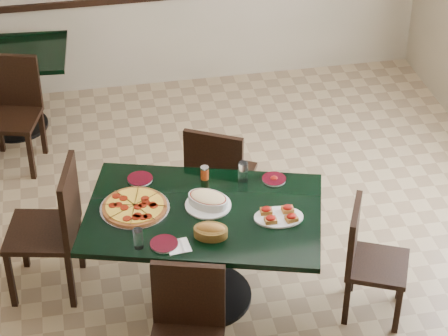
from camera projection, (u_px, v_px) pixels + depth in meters
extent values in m
plane|color=#917953|center=(215.00, 264.00, 6.35)|extent=(5.50, 5.50, 0.00)
cube|color=black|center=(203.00, 214.00, 5.65)|extent=(1.73, 1.37, 0.04)
cylinder|color=black|center=(204.00, 258.00, 5.87)|extent=(0.13, 0.13, 0.71)
cylinder|color=black|center=(205.00, 295.00, 6.06)|extent=(0.65, 0.65, 0.03)
cube|color=black|center=(6.00, 55.00, 7.47)|extent=(1.08, 0.83, 0.04)
cylinder|color=black|center=(12.00, 93.00, 7.68)|extent=(0.11, 0.11, 0.71)
cylinder|color=black|center=(17.00, 125.00, 7.88)|extent=(0.56, 0.56, 0.03)
cube|color=black|center=(222.00, 176.00, 6.49)|extent=(0.59, 0.59, 0.04)
cube|color=black|center=(213.00, 162.00, 6.19)|extent=(0.40, 0.24, 0.47)
cube|color=black|center=(252.00, 191.00, 6.73)|extent=(0.05, 0.05, 0.43)
cube|color=black|center=(238.00, 220.00, 6.43)|extent=(0.05, 0.05, 0.43)
cube|color=black|center=(206.00, 182.00, 6.82)|extent=(0.05, 0.05, 0.43)
cube|color=black|center=(190.00, 211.00, 6.52)|extent=(0.05, 0.05, 0.43)
cube|color=black|center=(188.00, 294.00, 5.09)|extent=(0.42, 0.16, 0.46)
cube|color=black|center=(378.00, 265.00, 5.73)|extent=(0.52, 0.52, 0.04)
cube|color=black|center=(354.00, 234.00, 5.63)|extent=(0.20, 0.37, 0.42)
cube|color=black|center=(398.00, 310.00, 5.69)|extent=(0.05, 0.05, 0.38)
cube|color=black|center=(347.00, 302.00, 5.75)|extent=(0.05, 0.05, 0.38)
cube|color=black|center=(401.00, 277.00, 5.96)|extent=(0.05, 0.05, 0.38)
cube|color=black|center=(352.00, 269.00, 6.02)|extent=(0.05, 0.05, 0.38)
cube|color=black|center=(42.00, 232.00, 5.89)|extent=(0.55, 0.55, 0.04)
cube|color=black|center=(69.00, 201.00, 5.73)|extent=(0.14, 0.46, 0.50)
cube|color=black|center=(23.00, 241.00, 6.20)|extent=(0.05, 0.05, 0.46)
cube|color=black|center=(80.00, 242.00, 6.20)|extent=(0.05, 0.05, 0.46)
cube|color=black|center=(11.00, 280.00, 5.87)|extent=(0.05, 0.05, 0.46)
cube|color=black|center=(71.00, 281.00, 5.86)|extent=(0.05, 0.05, 0.46)
cube|color=black|center=(11.00, 119.00, 7.14)|extent=(0.54, 0.54, 0.04)
cube|color=black|center=(14.00, 80.00, 7.16)|extent=(0.43, 0.16, 0.47)
cube|color=black|center=(0.00, 130.00, 7.44)|extent=(0.05, 0.05, 0.43)
cube|color=black|center=(31.00, 157.00, 7.11)|extent=(0.05, 0.05, 0.43)
cube|color=black|center=(43.00, 132.00, 7.42)|extent=(0.05, 0.05, 0.43)
cylinder|color=silver|center=(135.00, 208.00, 5.66)|extent=(0.46, 0.46, 0.01)
cylinder|color=brown|center=(135.00, 207.00, 5.65)|extent=(0.42, 0.42, 0.02)
cylinder|color=yellow|center=(135.00, 205.00, 5.64)|extent=(0.38, 0.38, 0.01)
cylinder|color=silver|center=(208.00, 205.00, 5.69)|extent=(0.30, 0.30, 0.01)
ellipsoid|color=#CBBA8C|center=(208.00, 197.00, 5.65)|extent=(0.29, 0.27, 0.04)
ellipsoid|color=#A8692E|center=(211.00, 229.00, 5.41)|extent=(0.20, 0.14, 0.08)
cylinder|color=silver|center=(164.00, 244.00, 5.36)|extent=(0.17, 0.17, 0.01)
cylinder|color=#37030C|center=(164.00, 243.00, 5.36)|extent=(0.17, 0.17, 0.00)
cylinder|color=silver|center=(274.00, 179.00, 5.92)|extent=(0.16, 0.16, 0.01)
cylinder|color=#37030C|center=(274.00, 178.00, 5.92)|extent=(0.16, 0.16, 0.00)
ellipsoid|color=maroon|center=(274.00, 178.00, 5.92)|extent=(0.05, 0.05, 0.02)
cylinder|color=silver|center=(140.00, 179.00, 5.92)|extent=(0.17, 0.17, 0.01)
cylinder|color=#37030C|center=(140.00, 178.00, 5.92)|extent=(0.17, 0.17, 0.00)
cube|color=white|center=(178.00, 246.00, 5.35)|extent=(0.15, 0.15, 0.00)
cube|color=silver|center=(182.00, 245.00, 5.35)|extent=(0.03, 0.13, 0.00)
cylinder|color=white|center=(243.00, 172.00, 5.89)|extent=(0.07, 0.07, 0.14)
cylinder|color=white|center=(138.00, 238.00, 5.31)|extent=(0.06, 0.06, 0.13)
cylinder|color=#B24213|center=(205.00, 173.00, 5.91)|extent=(0.05, 0.05, 0.09)
cylinder|color=silver|center=(205.00, 168.00, 5.89)|extent=(0.06, 0.06, 0.01)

